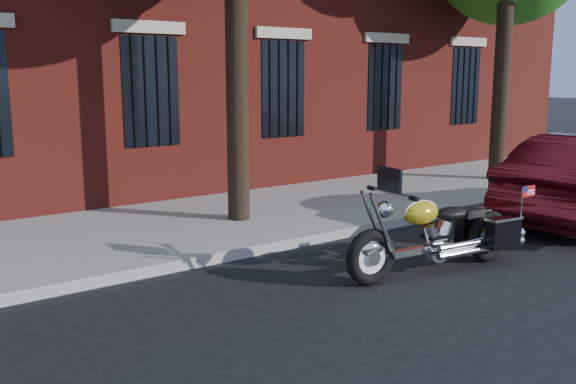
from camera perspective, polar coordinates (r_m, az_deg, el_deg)
ground at (r=8.21m, az=3.64°, el=-7.48°), size 120.00×120.00×0.00m
curb at (r=9.24m, az=-1.92°, el=-4.93°), size 40.00×0.16×0.15m
sidewalk at (r=10.79m, az=-7.64°, el=-2.76°), size 40.00×3.60×0.15m
motorcycle at (r=8.49m, az=13.55°, el=-3.77°), size 2.77×0.98×1.42m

